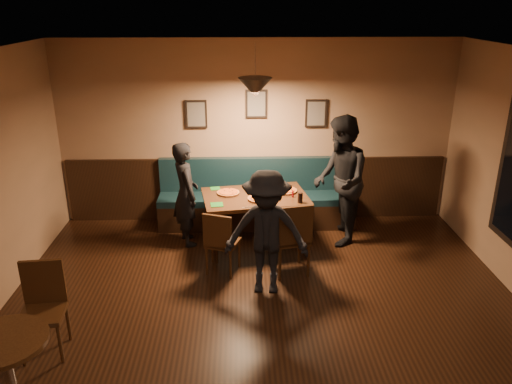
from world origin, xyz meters
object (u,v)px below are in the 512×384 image
(cafe_table, at_px, (10,378))
(soda_glass, at_px, (300,198))
(booth_bench, at_px, (257,195))
(chair_near_left, at_px, (223,241))
(tabasco_bottle, at_px, (293,193))
(diner_right, at_px, (340,181))
(cafe_chair_far, at_px, (42,312))
(diner_left, at_px, (186,194))
(chair_near_right, at_px, (290,237))
(diner_front, at_px, (266,233))
(dining_table, at_px, (255,221))

(cafe_table, bearing_deg, soda_glass, 46.11)
(booth_bench, distance_m, cafe_table, 4.39)
(chair_near_left, xyz_separation_m, soda_glass, (1.03, 0.45, 0.41))
(tabasco_bottle, bearing_deg, chair_near_left, -145.83)
(diner_right, xyz_separation_m, cafe_chair_far, (-3.34, -2.41, -0.46))
(chair_near_left, height_order, soda_glass, soda_glass)
(chair_near_left, distance_m, cafe_chair_far, 2.32)
(booth_bench, height_order, chair_near_left, booth_bench)
(soda_glass, bearing_deg, diner_left, 165.42)
(chair_near_right, distance_m, diner_front, 0.61)
(booth_bench, height_order, tabasco_bottle, booth_bench)
(cafe_chair_far, bearing_deg, soda_glass, -149.14)
(booth_bench, xyz_separation_m, chair_near_right, (0.37, -1.47, -0.01))
(chair_near_left, relative_size, diner_right, 0.46)
(chair_near_right, distance_m, cafe_table, 3.46)
(chair_near_right, relative_size, cafe_table, 1.31)
(dining_table, bearing_deg, diner_right, -2.70)
(dining_table, xyz_separation_m, tabasco_bottle, (0.52, -0.07, 0.44))
(booth_bench, bearing_deg, cafe_chair_far, -126.16)
(chair_near_left, height_order, chair_near_right, chair_near_right)
(dining_table, distance_m, chair_near_left, 0.84)
(dining_table, bearing_deg, cafe_table, -133.05)
(diner_right, bearing_deg, cafe_table, -45.05)
(chair_near_left, bearing_deg, cafe_chair_far, -117.22)
(booth_bench, bearing_deg, dining_table, -93.94)
(chair_near_left, xyz_separation_m, cafe_chair_far, (-1.71, -1.57, 0.04))
(chair_near_right, distance_m, cafe_chair_far, 2.99)
(booth_bench, distance_m, soda_glass, 1.17)
(chair_near_left, height_order, cafe_chair_far, cafe_chair_far)
(dining_table, relative_size, diner_front, 0.93)
(soda_glass, bearing_deg, cafe_chair_far, -143.63)
(diner_front, distance_m, cafe_chair_far, 2.51)
(dining_table, distance_m, diner_left, 1.05)
(soda_glass, height_order, cafe_chair_far, cafe_chair_far)
(diner_left, bearing_deg, tabasco_bottle, -118.38)
(booth_bench, xyz_separation_m, diner_front, (0.04, -1.91, 0.26))
(booth_bench, xyz_separation_m, diner_left, (-1.02, -0.58, 0.25))
(tabasco_bottle, bearing_deg, dining_table, 171.98)
(cafe_table, bearing_deg, booth_bench, 60.29)
(chair_near_left, distance_m, soda_glass, 1.19)
(tabasco_bottle, distance_m, cafe_table, 4.04)
(cafe_chair_far, bearing_deg, booth_bench, -131.67)
(chair_near_right, distance_m, diner_left, 1.68)
(booth_bench, distance_m, dining_table, 0.72)
(soda_glass, height_order, tabasco_bottle, soda_glass)
(diner_left, bearing_deg, diner_right, -110.72)
(chair_near_right, relative_size, tabasco_bottle, 8.98)
(chair_near_right, bearing_deg, soda_glass, 59.38)
(booth_bench, distance_m, diner_front, 1.93)
(dining_table, height_order, diner_front, diner_front)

